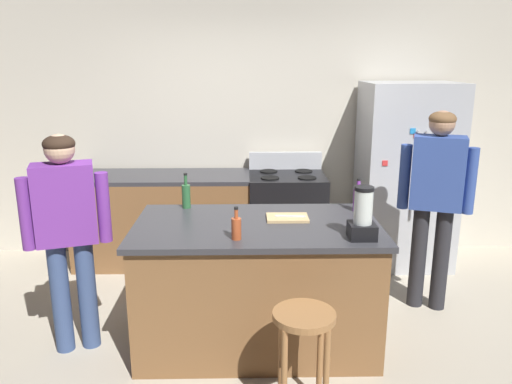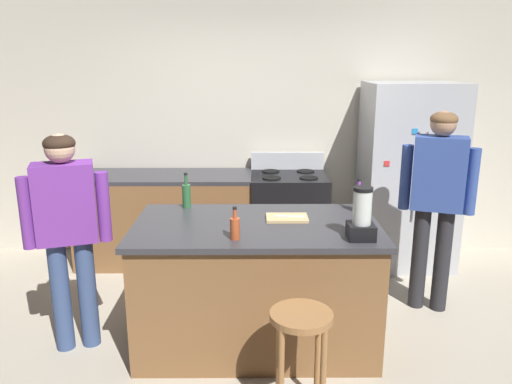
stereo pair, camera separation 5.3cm
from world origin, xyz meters
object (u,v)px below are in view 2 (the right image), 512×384
Objects in this scene: cutting_board at (287,218)px; stove_range at (288,218)px; blender_appliance at (362,217)px; bottle_soda at (358,200)px; person_by_island_left at (67,223)px; person_by_sink_right at (437,193)px; bar_stool at (301,337)px; refrigerator at (408,176)px; kitchen_island at (256,284)px; bottle_cooking_sauce at (235,227)px; bottle_olive_oil at (186,195)px; chef_knife at (290,216)px.

stove_range is at bearing 85.40° from cutting_board.
blender_appliance reaches higher than bottle_soda.
person_by_sink_right reaches higher than person_by_island_left.
bar_stool is 2.62× the size of bottle_soda.
bar_stool is (-1.27, -2.32, -0.40)m from refrigerator.
bottle_cooking_sauce is at bearing -113.71° from kitchen_island.
stove_range is at bearing 138.31° from person_by_sink_right.
kitchen_island is 6.27× the size of bottle_olive_oil.
kitchen_island is at bearing -160.14° from person_by_sink_right.
chef_knife is (0.38, 0.41, -0.06)m from bottle_cooking_sauce.
person_by_island_left is 0.95× the size of person_by_sink_right.
bottle_soda is 1.16× the size of chef_knife.
person_by_island_left is 4.59× the size of blender_appliance.
person_by_sink_right is at bearing -41.69° from stove_range.
refrigerator is 3.23m from person_by_island_left.
blender_appliance is at bearing -115.19° from refrigerator.
stove_range is at bearing 109.18° from bottle_soda.
chef_knife is at bearing -132.35° from refrigerator.
bar_stool is 3.05× the size of chef_knife.
bottle_cooking_sauce is 0.55m from cutting_board.
stove_range is 1.43m from bottle_soda.
bottle_olive_oil is at bearing -176.33° from person_by_sink_right.
blender_appliance is 1.41m from bottle_olive_oil.
bar_stool is at bearing -88.37° from cutting_board.
bottle_soda reaches higher than bar_stool.
person_by_island_left is 1.54m from cutting_board.
person_by_island_left is (-1.65, -1.58, 0.48)m from stove_range.
bottle_cooking_sauce is (-0.39, 0.50, 0.49)m from bar_stool.
person_by_sink_right is 0.73m from bottle_soda.
bottle_olive_oil is (-2.00, -0.13, 0.02)m from person_by_sink_right.
bottle_cooking_sauce is (-0.48, -1.84, 0.53)m from stove_range.
refrigerator reaches higher than blender_appliance.
bottle_soda is 0.93× the size of bottle_olive_oil.
bottle_cooking_sauce reaches higher than kitchen_island.
refrigerator is at bearing 44.54° from kitchen_island.
person_by_island_left is 6.15× the size of bottle_soda.
refrigerator reaches higher than bottle_cooking_sauce.
bottle_cooking_sauce reaches higher than stove_range.
cutting_board is (0.36, 0.41, -0.07)m from bottle_cooking_sauce.
bottle_soda is 1.32m from bottle_olive_oil.
person_by_island_left is 5.25× the size of cutting_board.
blender_appliance reaches higher than bottle_cooking_sauce.
bar_stool is 0.86m from blender_appliance.
bar_stool is at bearing -73.02° from kitchen_island.
person_by_sink_right is 1.87m from bar_stool.
person_by_island_left reaches higher than blender_appliance.
kitchen_island is 1.40m from person_by_island_left.
refrigerator is 6.12× the size of cutting_board.
refrigerator is 2.46m from bottle_cooking_sauce.
refrigerator is 8.35× the size of chef_knife.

